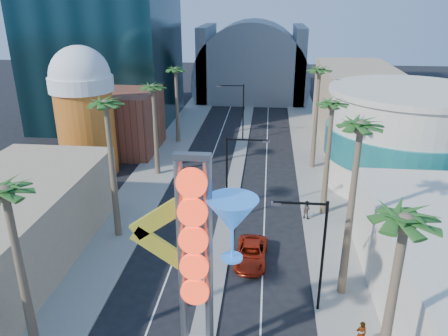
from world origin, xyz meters
TOP-DOWN VIEW (x-y plane):
  - sidewalk_west at (-9.50, 35.00)m, footprint 5.00×100.00m
  - sidewalk_east at (9.50, 35.00)m, footprint 5.00×100.00m
  - median at (0.00, 38.00)m, footprint 1.60×84.00m
  - brick_filler_west at (-16.00, 38.00)m, footprint 10.00×10.00m
  - filler_east at (16.00, 48.00)m, footprint 10.00×20.00m
  - beer_mug at (-17.00, 30.00)m, footprint 7.00×7.00m
  - turquoise_building at (18.00, 30.00)m, footprint 16.60×16.60m
  - canopy at (0.00, 72.00)m, footprint 22.00×16.00m
  - neon_sign at (0.82, 2.96)m, footprint 6.53×2.60m
  - streetlight_0 at (0.55, 20.00)m, footprint 3.79×0.25m
  - streetlight_1 at (-0.55, 44.00)m, footprint 3.79×0.25m
  - streetlight_2 at (6.72, 8.00)m, footprint 3.45×0.25m
  - palm_0 at (-9.00, 2.00)m, footprint 2.40×2.40m
  - palm_1 at (-9.00, 16.00)m, footprint 2.40×2.40m
  - palm_2 at (-9.00, 30.00)m, footprint 2.40×2.40m
  - palm_3 at (-9.00, 42.00)m, footprint 2.40×2.40m
  - palm_4 at (9.00, 0.00)m, footprint 2.40×2.40m
  - palm_5 at (9.00, 10.00)m, footprint 2.40×2.40m
  - palm_6 at (9.00, 22.00)m, footprint 2.40×2.40m
  - palm_7 at (9.00, 34.00)m, footprint 2.40×2.40m
  - red_pickup at (2.56, 13.29)m, footprint 2.56×5.18m
  - pedestrian_a at (9.33, 4.91)m, footprint 0.69×0.51m
  - pedestrian_b at (7.30, 20.69)m, footprint 1.05×0.98m

SIDE VIEW (x-z plane):
  - sidewalk_west at x=-9.50m, z-range 0.00..0.15m
  - sidewalk_east at x=9.50m, z-range 0.00..0.15m
  - median at x=0.00m, z-range 0.00..0.15m
  - red_pickup at x=2.56m, z-range 0.00..1.41m
  - pedestrian_b at x=7.30m, z-range 0.15..1.88m
  - pedestrian_a at x=9.33m, z-range 0.15..1.90m
  - brick_filler_west at x=-16.00m, z-range 0.00..8.00m
  - canopy at x=0.00m, z-range -6.69..15.31m
  - streetlight_2 at x=6.72m, z-range 0.83..8.83m
  - streetlight_0 at x=0.55m, z-range 0.88..8.88m
  - streetlight_1 at x=-0.55m, z-range 0.88..8.88m
  - filler_east at x=16.00m, z-range 0.00..10.00m
  - turquoise_building at x=18.00m, z-range -0.05..10.55m
  - neon_sign at x=0.82m, z-range 1.03..13.58m
  - beer_mug at x=-17.00m, z-range 0.59..15.09m
  - palm_2 at x=-9.00m, z-range 3.88..15.08m
  - palm_3 at x=-9.00m, z-range 3.88..15.08m
  - palm_0 at x=-9.00m, z-range 4.08..15.78m
  - palm_6 at x=9.00m, z-range 4.08..15.78m
  - palm_4 at x=9.00m, z-range 4.28..16.48m
  - palm_1 at x=-9.00m, z-range 4.47..17.17m
  - palm_7 at x=9.00m, z-range 4.47..17.17m
  - palm_5 at x=9.00m, z-range 4.67..17.87m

